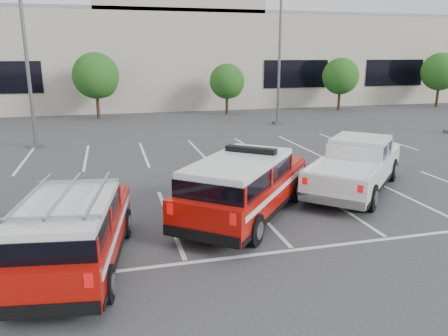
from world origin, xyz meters
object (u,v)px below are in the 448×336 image
Objects in this scene: convention_building at (152,54)px; light_pole_mid at (280,47)px; tree_mid_right at (228,83)px; tree_far_right at (441,73)px; fire_chief_suv at (244,190)px; tree_right at (341,77)px; white_pickup at (356,170)px; tree_mid_left at (97,77)px; ladder_suv at (74,237)px; light_pole_left at (25,44)px.

convention_building is 5.86× the size of light_pole_mid.
tree_far_right is at bearing 0.00° from tree_mid_right.
convention_building is at bearing 128.10° from fire_chief_suv.
white_pickup is (-10.97, -20.82, -2.04)m from tree_right.
light_pole_mid is at bearing -26.92° from tree_mid_left.
ladder_suv is (-20.24, -24.53, -1.99)m from tree_right.
tree_mid_left is 20.00m from tree_right.
tree_mid_right is at bearing -180.00° from tree_far_right.
fire_chief_suv is at bearing -91.22° from convention_building.
convention_building reaches higher than tree_far_right.
tree_right is 0.77× the size of white_pickup.
light_pole_left is 15.52m from light_pole_mid.
light_pole_mid is (6.82, -15.86, 0.47)m from convention_building.
tree_far_right reaches higher than tree_mid_right.
tree_right is at bearing -33.37° from convention_building.
fire_chief_suv is (4.41, -22.39, -2.21)m from tree_mid_left.
tree_mid_left is at bearing 98.02° from ladder_suv.
tree_mid_left is 30.00m from tree_far_right.
tree_far_right is at bearing 16.89° from light_pole_left.
ladder_suv is at bearing -114.02° from white_pickup.
white_pickup is at bearing 30.40° from ladder_suv.
light_pole_mid reaches higher than tree_mid_right.
convention_building is 17.96m from tree_right.
convention_building reaches higher than ladder_suv.
tree_mid_left is at bearing 140.45° from fire_chief_suv.
convention_building is 17.27m from light_pole_mid.
tree_far_right is 0.83× the size of fire_chief_suv.
convention_building is 12.38× the size of tree_mid_left.
tree_far_right is (20.00, 0.00, 0.54)m from tree_mid_right.
light_pole_left is at bearing 109.72° from ladder_suv.
tree_mid_left is at bearing 157.61° from white_pickup.
white_pickup is at bearing -66.55° from tree_mid_left.
fire_chief_suv is (7.50, -12.34, -4.35)m from light_pole_left.
convention_building reaches higher than tree_mid_left.
tree_mid_right reaches higher than ladder_suv.
tree_mid_right is 0.82× the size of tree_far_right.
light_pole_mid is (11.91, -6.05, 2.14)m from tree_mid_left.
tree_far_right reaches higher than tree_right.
tree_mid_left is (-5.09, -9.82, -1.68)m from convention_building.
light_pole_mid is 1.97× the size of ladder_suv.
tree_far_right is 34.65m from light_pole_left.
convention_building is 32.44m from fire_chief_suv.
convention_building is at bearing 146.63° from tree_right.
tree_mid_left is at bearing 72.90° from light_pole_left.
white_pickup is 9.98m from ladder_suv.
tree_mid_right is 26.64m from ladder_suv.
light_pole_mid is at bearing -161.52° from tree_far_right.
tree_far_right is at bearing 18.48° from light_pole_mid.
light_pole_left is at bearing -142.50° from tree_mid_right.
tree_mid_right is at bearing 131.49° from white_pickup.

